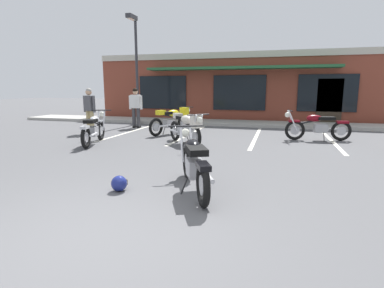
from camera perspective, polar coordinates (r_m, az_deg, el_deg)
name	(u,v)px	position (r m, az deg, el deg)	size (l,w,h in m)	color
ground_plane	(189,162)	(6.96, -0.56, -3.46)	(80.00, 80.00, 0.00)	#515154
sidewalk_kerb	(235,123)	(14.42, 8.08, 3.89)	(22.00, 1.80, 0.14)	#A8A59E
brick_storefront_building	(245,87)	(18.25, 9.92, 10.34)	(15.06, 6.56, 3.42)	brown
painted_stall_lines	(221,136)	(10.90, 5.51, 1.53)	(7.33, 4.80, 0.01)	silver
motorcycle_foreground_classic	(194,163)	(5.00, 0.36, -3.52)	(1.18, 1.96, 0.98)	black
motorcycle_red_sportbike	(317,126)	(10.65, 22.33, 3.09)	(2.10, 0.77, 0.98)	black
motorcycle_black_cruiser	(173,120)	(11.34, -3.65, 4.58)	(1.16, 1.97, 0.98)	black
motorcycle_silver_naked	(186,127)	(9.05, -1.13, 3.14)	(1.59, 1.71, 0.98)	black
motorcycle_blue_standard	(94,129)	(9.68, -17.83, 2.72)	(0.94, 2.06, 0.98)	black
person_in_black_shirt	(136,105)	(13.21, -10.45, 7.08)	(0.60, 0.28, 1.68)	black
person_in_shorts_foreground	(89,108)	(12.03, -18.57, 6.41)	(0.60, 0.35, 1.68)	black
helmet_on_pavement	(119,183)	(5.17, -13.43, -7.16)	(0.26, 0.26, 0.26)	navy
parking_lot_lamp_post	(135,55)	(14.52, -10.53, 15.93)	(0.24, 0.76, 4.79)	#2D2D33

